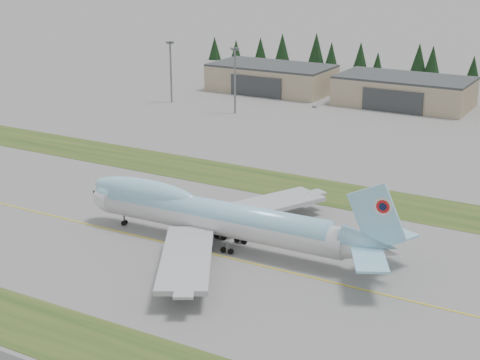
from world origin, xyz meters
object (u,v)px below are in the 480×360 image
Objects in this scene: hangar_left at (271,78)px; hangar_center at (404,91)px; service_vehicle_a at (315,107)px; boeing_747_freighter at (216,216)px.

hangar_left is 1.00× the size of hangar_center.
hangar_left is 55.00m from hangar_center.
hangar_left reaches higher than service_vehicle_a.
hangar_center is (55.00, 0.00, 0.00)m from hangar_left.
hangar_left and hangar_center have the same top height.
hangar_left is (-63.06, 145.48, -0.67)m from boeing_747_freighter.
hangar_center is at bearing 12.90° from service_vehicle_a.
boeing_747_freighter reaches higher than hangar_center.
hangar_center is at bearing 91.41° from boeing_747_freighter.
hangar_left is at bearing 180.00° from hangar_center.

